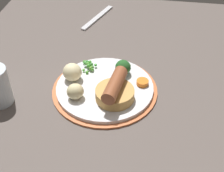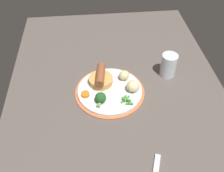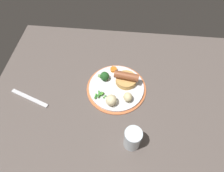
% 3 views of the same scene
% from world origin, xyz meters
% --- Properties ---
extents(dining_table, '(1.10, 0.80, 0.03)m').
position_xyz_m(dining_table, '(0.00, 0.00, 0.01)').
color(dining_table, '#564C47').
rests_on(dining_table, ground).
extents(dinner_plate, '(0.25, 0.25, 0.01)m').
position_xyz_m(dinner_plate, '(-0.02, 0.03, 0.04)').
color(dinner_plate, '#CC6B3D').
rests_on(dinner_plate, dining_table).
extents(sausage_pudding, '(0.11, 0.09, 0.06)m').
position_xyz_m(sausage_pudding, '(0.01, 0.06, 0.07)').
color(sausage_pudding, tan).
rests_on(sausage_pudding, dinner_plate).
extents(pea_pile, '(0.05, 0.04, 0.02)m').
position_xyz_m(pea_pile, '(-0.09, -0.03, 0.05)').
color(pea_pile, green).
rests_on(pea_pile, dinner_plate).
extents(broccoli_floret_near, '(0.05, 0.04, 0.04)m').
position_xyz_m(broccoli_floret_near, '(-0.08, 0.06, 0.06)').
color(broccoli_floret_near, '#235623').
rests_on(broccoli_floret_near, dinner_plate).
extents(potato_chunk_0, '(0.05, 0.05, 0.04)m').
position_xyz_m(potato_chunk_0, '(0.03, -0.03, 0.06)').
color(potato_chunk_0, beige).
rests_on(potato_chunk_0, dinner_plate).
extents(potato_chunk_1, '(0.05, 0.06, 0.04)m').
position_xyz_m(potato_chunk_1, '(-0.04, -0.06, 0.07)').
color(potato_chunk_1, beige).
rests_on(potato_chunk_1, dinner_plate).
extents(carrot_slice_0, '(0.04, 0.04, 0.01)m').
position_xyz_m(carrot_slice_0, '(-0.04, 0.11, 0.05)').
color(carrot_slice_0, orange).
rests_on(carrot_slice_0, dinner_plate).
extents(fork, '(0.17, 0.08, 0.01)m').
position_xyz_m(fork, '(-0.38, -0.06, 0.03)').
color(fork, silver).
rests_on(fork, dining_table).
extents(drinking_glass, '(0.06, 0.06, 0.09)m').
position_xyz_m(drinking_glass, '(0.05, -0.21, 0.08)').
color(drinking_glass, silver).
rests_on(drinking_glass, dining_table).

